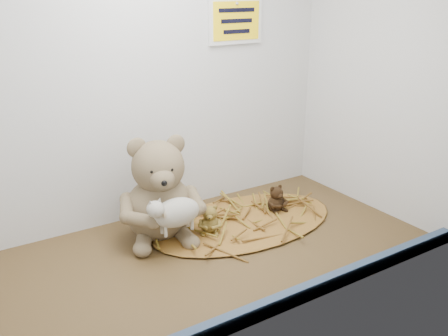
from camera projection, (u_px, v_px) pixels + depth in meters
alcove_shell at (178, 73)px, 118.82cm from camera, size 120.40×60.20×90.40cm
front_rail at (269, 307)px, 103.69cm from camera, size 119.28×2.20×3.60cm
straw_bed at (244, 221)px, 144.20cm from camera, size 57.36×33.31×1.11cm
main_teddy at (159, 188)px, 132.61cm from camera, size 28.53×29.40×28.26cm
toy_lamb at (177, 213)px, 125.70cm from camera, size 16.25×9.92×10.50cm
mini_teddy_tan at (210, 218)px, 136.04cm from camera, size 9.06×9.17×7.96cm
mini_teddy_brown at (276, 197)px, 149.24cm from camera, size 6.50×6.86×7.97cm
wall_sign at (236, 21)px, 146.69cm from camera, size 16.00×1.20×11.00cm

